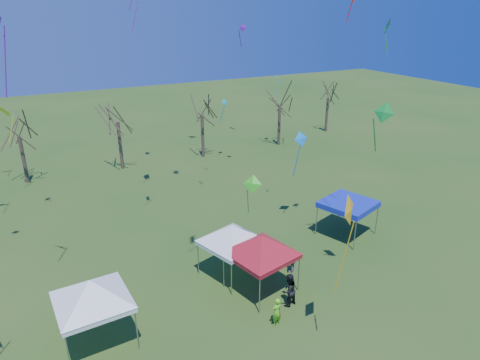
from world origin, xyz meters
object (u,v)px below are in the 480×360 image
(tree_2, at_px, (116,104))
(tree_3, at_px, (201,99))
(tent_white_mid, at_px, (232,229))
(tree_4, at_px, (280,91))
(person_dark, at_px, (289,290))
(tent_white_west, at_px, (90,285))
(tree_1, at_px, (16,119))
(tent_blue, at_px, (348,204))
(tent_red, at_px, (262,239))
(person_green, at_px, (277,312))
(person_grey, at_px, (293,260))
(tree_5, at_px, (329,86))

(tree_2, bearing_deg, tree_3, -2.27)
(tree_3, distance_m, tent_white_mid, 21.95)
(tree_4, xyz_separation_m, person_dark, (-14.85, -24.45, -5.13))
(tent_white_west, bearing_deg, tree_1, 94.66)
(tree_1, xyz_separation_m, tent_white_mid, (9.92, -21.22, -2.77))
(tent_white_west, xyz_separation_m, person_dark, (9.38, -1.92, -2.24))
(tent_white_mid, distance_m, tent_blue, 9.14)
(tree_2, xyz_separation_m, tent_blue, (10.60, -20.29, -4.02))
(person_dark, bearing_deg, tent_red, -85.02)
(tree_3, bearing_deg, tree_4, -0.26)
(tent_blue, distance_m, person_green, 10.74)
(tree_2, height_order, tent_blue, tree_2)
(person_grey, bearing_deg, tree_5, -166.50)
(tree_3, distance_m, tent_white_west, 27.21)
(tree_5, xyz_separation_m, person_dark, (-23.22, -26.51, -4.80))
(tree_2, xyz_separation_m, tree_5, (26.09, 1.69, -0.56))
(tree_3, relative_size, tent_red, 1.84)
(tent_blue, xyz_separation_m, person_green, (-9.08, -5.52, -1.51))
(tree_3, bearing_deg, tent_white_mid, -108.45)
(person_grey, bearing_deg, person_green, 11.54)
(tent_red, xyz_separation_m, tent_blue, (8.31, 2.65, -0.87))
(person_dark, bearing_deg, person_green, 24.17)
(tree_2, xyz_separation_m, tent_red, (2.29, -22.93, -3.15))
(person_dark, bearing_deg, tree_1, -77.77)
(tree_3, height_order, tent_blue, tree_3)
(tent_blue, bearing_deg, tent_white_west, -171.29)
(tree_4, distance_m, person_green, 30.62)
(tree_3, height_order, tree_4, tree_3)
(tent_blue, height_order, person_grey, tent_blue)
(tree_4, height_order, tree_5, tree_4)
(tree_4, relative_size, person_green, 5.17)
(tent_white_mid, distance_m, person_green, 5.36)
(tent_white_mid, relative_size, person_green, 2.66)
(tent_white_mid, height_order, tent_blue, tent_white_mid)
(tent_white_west, bearing_deg, tree_4, 42.92)
(tree_3, xyz_separation_m, tree_5, (17.69, 2.02, -0.35))
(tent_red, distance_m, person_green, 3.81)
(tree_2, bearing_deg, person_grey, -77.93)
(person_grey, bearing_deg, tent_blue, 164.71)
(tent_red, height_order, tent_blue, tent_red)
(tent_white_mid, distance_m, person_dark, 4.60)
(tent_red, bearing_deg, tree_2, 95.71)
(tent_white_west, xyz_separation_m, tent_blue, (17.11, 2.62, -0.90))
(person_green, bearing_deg, tent_red, -115.30)
(tree_5, bearing_deg, tree_3, -173.48)
(tree_5, distance_m, tent_white_mid, 33.52)
(tree_2, distance_m, tent_white_west, 24.02)
(tree_4, relative_size, tent_white_mid, 1.94)
(tent_white_west, distance_m, person_dark, 9.83)
(tree_3, distance_m, person_grey, 22.95)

